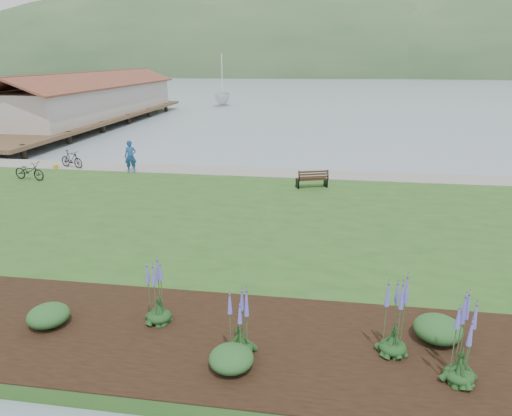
{
  "coord_description": "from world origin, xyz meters",
  "views": [
    {
      "loc": [
        4.49,
        -18.95,
        6.85
      ],
      "look_at": [
        1.99,
        -2.4,
        1.3
      ],
      "focal_mm": 32.0,
      "sensor_mm": 36.0,
      "label": 1
    }
  ],
  "objects_px": {
    "person": "(130,154)",
    "sailboat": "(223,106)",
    "bicycle_a": "(29,171)",
    "park_bench": "(312,178)"
  },
  "relations": [
    {
      "from": "person",
      "to": "bicycle_a",
      "type": "height_order",
      "value": "person"
    },
    {
      "from": "park_bench",
      "to": "bicycle_a",
      "type": "bearing_deg",
      "value": 164.09
    },
    {
      "from": "park_bench",
      "to": "sailboat",
      "type": "distance_m",
      "value": 46.57
    },
    {
      "from": "park_bench",
      "to": "person",
      "type": "distance_m",
      "value": 10.78
    },
    {
      "from": "person",
      "to": "sailboat",
      "type": "distance_m",
      "value": 42.67
    },
    {
      "from": "bicycle_a",
      "to": "sailboat",
      "type": "relative_size",
      "value": 0.08
    },
    {
      "from": "person",
      "to": "bicycle_a",
      "type": "xyz_separation_m",
      "value": [
        -4.85,
        -2.48,
        -0.6
      ]
    },
    {
      "from": "bicycle_a",
      "to": "sailboat",
      "type": "xyz_separation_m",
      "value": [
        0.85,
        44.94,
        -0.9
      ]
    },
    {
      "from": "sailboat",
      "to": "bicycle_a",
      "type": "bearing_deg",
      "value": -90.38
    },
    {
      "from": "person",
      "to": "bicycle_a",
      "type": "distance_m",
      "value": 5.48
    }
  ]
}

